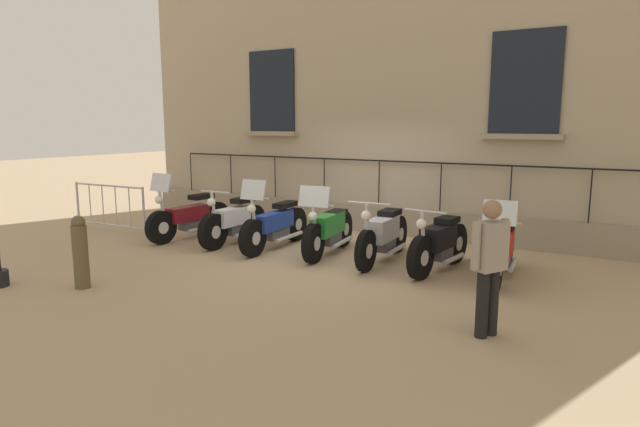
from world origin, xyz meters
TOP-DOWN VIEW (x-y plane):
  - ground_plane at (0.00, 0.00)m, footprint 60.00×60.00m
  - building_facade at (-2.50, -0.00)m, footprint 0.82×12.98m
  - motorcycle_maroon at (0.37, -3.18)m, footprint 2.15×0.67m
  - motorcycle_white at (0.32, -2.05)m, footprint 1.95×0.67m
  - motorcycle_blue at (0.24, -1.11)m, footprint 2.20×0.59m
  - motorcycle_green at (0.13, 0.01)m, footprint 2.07×0.67m
  - motorcycle_silver at (0.09, 1.07)m, footprint 2.20×0.72m
  - motorcycle_black at (0.19, 2.10)m, footprint 1.96×0.71m
  - motorcycle_red at (0.15, 3.08)m, footprint 1.99×0.57m
  - crowd_barrier at (0.75, -5.19)m, footprint 0.14×2.11m
  - bollard at (3.71, -2.09)m, footprint 0.22×0.22m
  - pedestrian_walking at (2.55, 3.42)m, footprint 0.48×0.36m

SIDE VIEW (x-z plane):
  - ground_plane at x=0.00m, z-range 0.00..0.00m
  - motorcycle_white at x=0.32m, z-range -0.12..0.99m
  - motorcycle_blue at x=0.24m, z-range -0.25..1.13m
  - motorcycle_maroon at x=0.37m, z-range -0.26..1.14m
  - motorcycle_red at x=0.15m, z-range -0.21..1.09m
  - motorcycle_black at x=0.19m, z-range -0.09..0.97m
  - motorcycle_green at x=0.13m, z-range -0.21..1.11m
  - motorcycle_silver at x=0.09m, z-range -0.10..1.02m
  - bollard at x=3.71m, z-range 0.00..1.08m
  - crowd_barrier at x=0.75m, z-range 0.04..1.09m
  - pedestrian_walking at x=2.55m, z-range 0.09..1.64m
  - building_facade at x=-2.50m, z-range -0.10..7.68m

